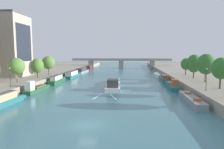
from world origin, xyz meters
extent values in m
plane|color=#42757F|center=(0.00, 0.00, 0.00)|extent=(400.00, 400.00, 0.00)
cube|color=gray|center=(-38.02, 55.00, 1.00)|extent=(36.00, 170.00, 1.99)
cube|color=gray|center=(38.02, 55.00, 1.00)|extent=(36.00, 170.00, 1.99)
cube|color=silver|center=(0.88, 32.55, 0.46)|extent=(5.10, 20.76, 0.91)
cube|color=silver|center=(0.25, 43.17, 0.55)|extent=(3.75, 1.42, 0.82)
cube|color=silver|center=(0.88, 32.55, 0.94)|extent=(5.17, 20.77, 0.06)
cube|color=#38383D|center=(1.30, 25.57, 1.99)|extent=(3.15, 4.28, 2.03)
cube|color=black|center=(1.18, 27.64, 2.29)|extent=(2.32, 0.17, 0.57)
cube|color=brown|center=(0.76, 34.61, 1.15)|extent=(3.66, 10.86, 0.36)
cylinder|color=#232328|center=(1.83, 26.43, 1.52)|extent=(0.07, 0.07, 1.10)
cube|color=silver|center=(1.99, 18.08, 0.01)|extent=(2.33, 5.78, 0.03)
cube|color=silver|center=(-1.60, 17.87, 0.01)|extent=(1.66, 5.93, 0.03)
cube|color=#23666B|center=(-17.64, 8.84, 0.53)|extent=(2.04, 9.23, 1.06)
cube|color=#23666B|center=(-17.50, 13.78, 0.63)|extent=(1.73, 1.27, 0.89)
cube|color=#23666B|center=(-17.64, 8.84, 1.09)|extent=(2.08, 9.23, 0.06)
cube|color=tan|center=(-17.65, 8.38, 1.78)|extent=(1.63, 5.91, 1.32)
cube|color=#4C4C51|center=(-17.65, 8.38, 2.48)|extent=(1.74, 6.09, 0.08)
cube|color=#235633|center=(-18.14, 22.49, 0.46)|extent=(1.96, 10.85, 0.92)
cube|color=#235633|center=(-18.14, 28.26, 0.55)|extent=(1.86, 1.20, 0.82)
cube|color=#235633|center=(-18.14, 22.49, 0.95)|extent=(2.00, 10.85, 0.06)
cube|color=white|center=(-18.14, 18.80, 2.10)|extent=(1.47, 2.17, 2.23)
cube|color=black|center=(-18.14, 19.89, 2.43)|extent=(1.17, 0.03, 0.62)
cube|color=brown|center=(-18.14, 23.57, 1.16)|extent=(1.53, 5.64, 0.36)
cylinder|color=#232328|center=(-17.85, 19.23, 1.53)|extent=(0.07, 0.07, 1.10)
cube|color=#235633|center=(-18.12, 36.56, 0.64)|extent=(2.52, 11.20, 1.28)
cube|color=#235633|center=(-18.35, 42.46, 0.77)|extent=(2.02, 1.34, 1.01)
cube|color=#235633|center=(-18.12, 36.56, 1.31)|extent=(2.56, 11.20, 0.06)
cube|color=white|center=(-18.10, 36.00, 2.00)|extent=(1.98, 7.18, 1.33)
cube|color=#4C4C51|center=(-18.10, 36.00, 2.70)|extent=(2.12, 7.40, 0.08)
cylinder|color=#232328|center=(-17.68, 33.23, 1.89)|extent=(0.07, 0.07, 1.10)
cube|color=#23666B|center=(-17.73, 52.71, 0.51)|extent=(3.00, 14.49, 1.03)
cube|color=#23666B|center=(-17.68, 60.30, 0.62)|extent=(2.76, 1.24, 0.88)
cube|color=#23666B|center=(-17.73, 52.71, 1.06)|extent=(3.06, 14.50, 0.06)
cube|color=beige|center=(-17.74, 51.99, 1.86)|extent=(2.44, 9.28, 1.54)
cube|color=#4C4C51|center=(-17.74, 51.99, 2.67)|extent=(2.62, 9.56, 0.08)
cylinder|color=#232328|center=(-17.33, 48.37, 1.64)|extent=(0.07, 0.07, 1.10)
cube|color=gray|center=(-18.32, 71.92, 0.48)|extent=(3.52, 15.39, 0.96)
cube|color=gray|center=(-18.11, 79.92, 0.57)|extent=(2.99, 1.29, 0.84)
cube|color=gray|center=(-18.32, 71.92, 0.99)|extent=(3.58, 15.39, 0.06)
cube|color=#38383D|center=(-18.34, 71.15, 1.73)|extent=(2.81, 9.87, 1.42)
cube|color=#4C4C51|center=(-18.34, 71.15, 2.48)|extent=(3.01, 10.16, 0.08)
cylinder|color=#232328|center=(-17.98, 67.32, 1.57)|extent=(0.07, 0.07, 1.10)
cube|color=maroon|center=(-18.30, 90.17, 0.57)|extent=(3.00, 14.99, 1.14)
cube|color=maroon|center=(-18.54, 97.97, 0.69)|extent=(2.46, 1.31, 0.94)
cube|color=maroon|center=(-18.30, 90.17, 1.17)|extent=(3.06, 14.99, 0.06)
cube|color=#38383D|center=(-18.28, 89.42, 1.85)|extent=(2.38, 9.61, 1.29)
cube|color=#4C4C51|center=(-18.28, 89.42, 2.53)|extent=(2.54, 9.90, 0.08)
cylinder|color=#232328|center=(-17.78, 85.70, 1.75)|extent=(0.07, 0.07, 1.10)
cube|color=gray|center=(18.19, 13.94, 0.61)|extent=(2.46, 12.70, 1.21)
cube|color=gray|center=(18.34, 20.62, 0.73)|extent=(2.09, 1.30, 0.98)
cube|color=gray|center=(18.19, 13.94, 1.24)|extent=(2.50, 12.70, 0.06)
cube|color=#9E5133|center=(18.26, 16.73, 1.47)|extent=(1.10, 0.92, 0.40)
cube|color=#9E5133|center=(18.11, 10.40, 1.51)|extent=(1.22, 1.13, 0.48)
cylinder|color=#232328|center=(18.43, 10.14, 1.82)|extent=(0.07, 0.07, 1.10)
cube|color=#23666B|center=(17.46, 29.74, 0.59)|extent=(2.15, 11.04, 1.19)
cube|color=#23666B|center=(17.56, 35.59, 0.71)|extent=(1.88, 1.28, 0.96)
cube|color=#23666B|center=(17.46, 29.74, 1.22)|extent=(2.18, 11.04, 0.06)
cube|color=#9E5133|center=(17.40, 25.99, 2.20)|extent=(1.51, 2.23, 1.90)
cube|color=black|center=(17.42, 27.10, 2.48)|extent=(1.17, 0.05, 0.53)
cube|color=brown|center=(17.48, 30.84, 1.43)|extent=(1.62, 5.75, 0.36)
cylinder|color=#232328|center=(17.70, 26.43, 1.80)|extent=(0.07, 0.07, 1.10)
cube|color=#23666B|center=(17.95, 44.86, 0.50)|extent=(2.66, 11.18, 1.01)
cube|color=#23666B|center=(18.15, 50.76, 0.60)|extent=(2.21, 1.29, 0.87)
cube|color=#23666B|center=(17.95, 44.86, 1.04)|extent=(2.71, 11.18, 0.06)
cube|color=#9E5133|center=(17.93, 44.31, 1.69)|extent=(2.11, 7.17, 1.24)
cube|color=#4C4C51|center=(17.93, 44.31, 2.35)|extent=(2.26, 7.39, 0.08)
cylinder|color=#232328|center=(18.17, 41.52, 1.62)|extent=(0.07, 0.07, 1.10)
cube|color=silver|center=(17.44, 58.57, 0.60)|extent=(1.97, 9.95, 1.20)
cube|color=silver|center=(17.42, 63.89, 0.72)|extent=(1.85, 1.26, 0.97)
cube|color=silver|center=(17.44, 58.57, 1.23)|extent=(2.01, 9.95, 0.06)
cube|color=#9EBCD6|center=(17.43, 60.76, 1.46)|extent=(0.97, 0.90, 0.40)
cube|color=#9EBCD6|center=(17.44, 55.79, 1.50)|extent=(1.07, 1.10, 0.48)
cylinder|color=#232328|center=(17.74, 55.59, 1.81)|extent=(0.07, 0.07, 1.10)
cylinder|color=brown|center=(-24.34, 23.93, 3.61)|extent=(0.31, 0.31, 3.23)
ellipsoid|color=#568438|center=(-24.34, 23.93, 6.44)|extent=(4.36, 4.36, 4.43)
cylinder|color=brown|center=(-23.94, 34.92, 3.28)|extent=(0.37, 0.37, 2.57)
ellipsoid|color=#568438|center=(-23.94, 34.92, 5.86)|extent=(3.97, 3.97, 4.71)
cylinder|color=brown|center=(-23.58, 42.87, 3.59)|extent=(0.33, 0.33, 3.20)
ellipsoid|color=#568438|center=(-23.58, 42.87, 6.49)|extent=(4.55, 4.55, 4.72)
cylinder|color=brown|center=(25.80, 19.36, 3.62)|extent=(0.40, 0.40, 3.24)
ellipsoid|color=#336B2D|center=(25.80, 19.36, 6.57)|extent=(3.97, 3.97, 4.83)
cylinder|color=brown|center=(26.35, 29.58, 3.69)|extent=(0.32, 0.32, 3.39)
ellipsoid|color=#336B2D|center=(26.35, 29.58, 6.93)|extent=(4.79, 4.79, 5.62)
cylinder|color=brown|center=(26.15, 38.92, 3.52)|extent=(0.39, 0.39, 3.05)
ellipsoid|color=#336B2D|center=(26.15, 38.92, 6.62)|extent=(4.61, 4.61, 5.74)
cylinder|color=brown|center=(26.22, 48.30, 3.37)|extent=(0.39, 0.39, 2.74)
ellipsoid|color=#336B2D|center=(26.22, 48.30, 5.93)|extent=(3.66, 3.66, 4.34)
cylinder|color=black|center=(-22.03, 17.34, 4.13)|extent=(0.11, 0.11, 4.27)
sphere|color=#EAE5C6|center=(-22.03, 17.34, 6.41)|extent=(0.28, 0.28, 0.28)
cylinder|color=black|center=(-22.03, 17.34, 2.09)|extent=(0.22, 0.22, 0.20)
cylinder|color=black|center=(21.92, 16.95, 4.24)|extent=(0.11, 0.11, 4.48)
sphere|color=#EAE5C6|center=(21.92, 16.95, 6.62)|extent=(0.28, 0.28, 0.28)
cylinder|color=black|center=(21.92, 16.95, 2.09)|extent=(0.22, 0.22, 0.20)
cube|color=#B2A38E|center=(-36.28, 38.30, 12.32)|extent=(12.75, 11.54, 20.65)
cube|color=#565B66|center=(-36.28, 38.30, 22.89)|extent=(13.14, 11.89, 0.50)
cube|color=#232833|center=(-29.88, 38.30, 13.35)|extent=(0.04, 9.23, 12.39)
cube|color=gray|center=(0.00, 102.56, 5.25)|extent=(64.05, 4.40, 0.60)
cube|color=gray|center=(0.00, 100.56, 6.00)|extent=(64.05, 0.30, 0.90)
cube|color=gray|center=(0.00, 104.56, 6.00)|extent=(64.05, 0.30, 0.90)
cube|color=gray|center=(-20.02, 102.56, 2.47)|extent=(2.80, 3.60, 4.95)
cube|color=gray|center=(0.00, 102.56, 2.47)|extent=(2.80, 3.60, 4.95)
cube|color=gray|center=(20.02, 102.56, 2.47)|extent=(2.80, 3.60, 4.95)
camera|label=1|loc=(5.81, -25.91, 9.91)|focal=31.61mm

